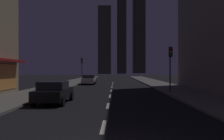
# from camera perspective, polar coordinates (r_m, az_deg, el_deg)

# --- Properties ---
(ground_plane) EXTENTS (78.00, 136.00, 0.10)m
(ground_plane) POSITION_cam_1_polar(r_m,az_deg,el_deg) (37.78, 0.18, -3.41)
(ground_plane) COLOR black
(sidewalk_right) EXTENTS (4.00, 76.00, 0.15)m
(sidewalk_right) POSITION_cam_1_polar(r_m,az_deg,el_deg) (38.33, 10.72, -3.18)
(sidewalk_right) COLOR #605E59
(sidewalk_right) RESTS_ON ground
(sidewalk_left) EXTENTS (4.00, 76.00, 0.15)m
(sidewalk_left) POSITION_cam_1_polar(r_m,az_deg,el_deg) (38.50, -10.31, -3.16)
(sidewalk_left) COLOR #605E59
(sidewalk_left) RESTS_ON ground
(lane_marking_center) EXTENTS (0.16, 38.60, 0.01)m
(lane_marking_center) POSITION_cam_1_polar(r_m,az_deg,el_deg) (22.02, -0.34, -5.70)
(lane_marking_center) COLOR silver
(lane_marking_center) RESTS_ON ground
(skyscraper_distant_tall) EXTENTS (7.15, 6.33, 37.72)m
(skyscraper_distant_tall) POSITION_cam_1_polar(r_m,az_deg,el_deg) (130.91, -1.81, 7.30)
(skyscraper_distant_tall) COLOR #413E31
(skyscraper_distant_tall) RESTS_ON ground
(skyscraper_distant_mid) EXTENTS (5.51, 6.56, 54.99)m
(skyscraper_distant_mid) POSITION_cam_1_polar(r_m,az_deg,el_deg) (141.54, 2.39, 10.28)
(skyscraper_distant_mid) COLOR #3B382C
(skyscraper_distant_mid) RESTS_ON ground
(skyscraper_distant_short) EXTENTS (8.22, 6.41, 67.69)m
(skyscraper_distant_short) POSITION_cam_1_polar(r_m,az_deg,el_deg) (160.37, 6.65, 11.37)
(skyscraper_distant_short) COLOR #39362A
(skyscraper_distant_short) RESTS_ON ground
(car_parked_near) EXTENTS (1.98, 4.24, 1.45)m
(car_parked_near) POSITION_cam_1_polar(r_m,az_deg,el_deg) (15.78, -14.12, -5.28)
(car_parked_near) COLOR black
(car_parked_near) RESTS_ON ground
(car_parked_far) EXTENTS (1.98, 4.24, 1.45)m
(car_parked_far) POSITION_cam_1_polar(r_m,az_deg,el_deg) (35.45, -5.71, -2.35)
(car_parked_far) COLOR silver
(car_parked_far) RESTS_ON ground
(fire_hydrant_far_left) EXTENTS (0.42, 0.30, 0.65)m
(fire_hydrant_far_left) POSITION_cam_1_polar(r_m,az_deg,el_deg) (28.18, -12.20, -3.54)
(fire_hydrant_far_left) COLOR gold
(fire_hydrant_far_left) RESTS_ON sidewalk_left
(traffic_light_near_right) EXTENTS (0.32, 0.48, 4.20)m
(traffic_light_near_right) POSITION_cam_1_polar(r_m,az_deg,el_deg) (21.89, 14.19, 2.61)
(traffic_light_near_right) COLOR #2D2D2D
(traffic_light_near_right) RESTS_ON sidewalk_right
(traffic_light_far_left) EXTENTS (0.32, 0.48, 4.20)m
(traffic_light_far_left) POSITION_cam_1_polar(r_m,az_deg,el_deg) (41.14, -7.46, 1.38)
(traffic_light_far_left) COLOR #2D2D2D
(traffic_light_far_left) RESTS_ON sidewalk_left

